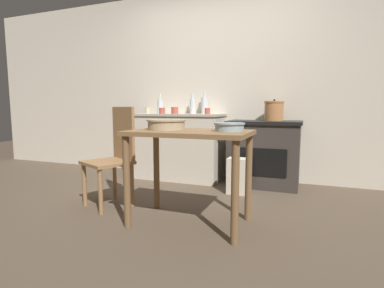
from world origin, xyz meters
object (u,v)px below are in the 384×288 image
(work_table, at_px, (189,148))
(stock_pot, at_px, (274,111))
(bottle_far_left, at_px, (160,106))
(cup_center, at_px, (148,111))
(mixing_bowl_small, at_px, (229,126))
(flour_sack, at_px, (239,176))
(cup_center_left, at_px, (175,110))
(stove, at_px, (264,153))
(mixing_bowl_large, at_px, (166,124))
(bottle_left, at_px, (204,105))
(chair, at_px, (115,154))
(cup_mid_right, at_px, (207,111))
(cup_center_right, at_px, (162,111))
(bottle_mid_left, at_px, (193,106))

(work_table, relative_size, stock_pot, 3.73)
(bottle_far_left, bearing_deg, cup_center, -146.81)
(work_table, bearing_deg, stock_pot, 72.00)
(mixing_bowl_small, distance_m, cup_center, 2.07)
(flour_sack, height_order, cup_center_left, cup_center_left)
(work_table, bearing_deg, bottle_far_left, 124.47)
(stock_pot, bearing_deg, cup_center_left, -171.64)
(stove, distance_m, flour_sack, 0.55)
(mixing_bowl_large, xyz_separation_m, bottle_left, (-0.21, 1.61, 0.17))
(stove, bearing_deg, cup_center_left, -173.19)
(chair, relative_size, bottle_far_left, 3.50)
(cup_mid_right, bearing_deg, stove, 12.05)
(bottle_far_left, bearing_deg, bottle_left, 9.13)
(cup_center_left, relative_size, cup_center_right, 1.15)
(stock_pot, distance_m, bottle_far_left, 1.55)
(bottle_far_left, bearing_deg, cup_center_left, -31.52)
(mixing_bowl_small, relative_size, bottle_left, 0.81)
(flour_sack, bearing_deg, cup_mid_right, 145.97)
(mixing_bowl_small, height_order, cup_center_right, cup_center_right)
(mixing_bowl_large, bearing_deg, bottle_left, 97.49)
(bottle_far_left, height_order, bottle_left, bottle_left)
(bottle_left, xyz_separation_m, cup_mid_right, (0.14, -0.30, -0.08))
(stove, distance_m, cup_center_right, 1.41)
(stove, xyz_separation_m, stock_pot, (0.10, 0.05, 0.52))
(stock_pot, height_order, bottle_mid_left, bottle_mid_left)
(work_table, xyz_separation_m, mixing_bowl_large, (-0.22, 0.03, 0.19))
(flour_sack, relative_size, bottle_left, 1.34)
(chair, height_order, bottle_left, bottle_left)
(cup_center_left, distance_m, cup_mid_right, 0.45)
(cup_mid_right, bearing_deg, cup_center_left, 178.67)
(flour_sack, height_order, bottle_left, bottle_left)
(cup_center_left, xyz_separation_m, cup_center_right, (-0.16, -0.04, -0.01))
(bottle_left, bearing_deg, mixing_bowl_large, -82.51)
(cup_mid_right, bearing_deg, work_table, -77.78)
(stove, relative_size, bottle_left, 2.90)
(bottle_far_left, height_order, cup_center_left, bottle_far_left)
(cup_center_left, height_order, cup_center, cup_center_left)
(chair, height_order, flour_sack, chair)
(bottle_mid_left, bearing_deg, cup_center_right, -135.76)
(flour_sack, xyz_separation_m, cup_center, (-1.39, 0.43, 0.72))
(stove, distance_m, work_table, 1.55)
(bottle_mid_left, bearing_deg, cup_center, -164.64)
(stove, bearing_deg, cup_mid_right, -167.95)
(mixing_bowl_small, xyz_separation_m, cup_center_right, (-1.22, 1.26, 0.11))
(bottle_far_left, relative_size, bottle_mid_left, 0.99)
(bottle_far_left, bearing_deg, cup_mid_right, -14.85)
(work_table, relative_size, flour_sack, 2.43)
(chair, relative_size, cup_center_right, 12.25)
(cup_center_right, bearing_deg, bottle_mid_left, 44.24)
(stove, distance_m, chair, 1.81)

